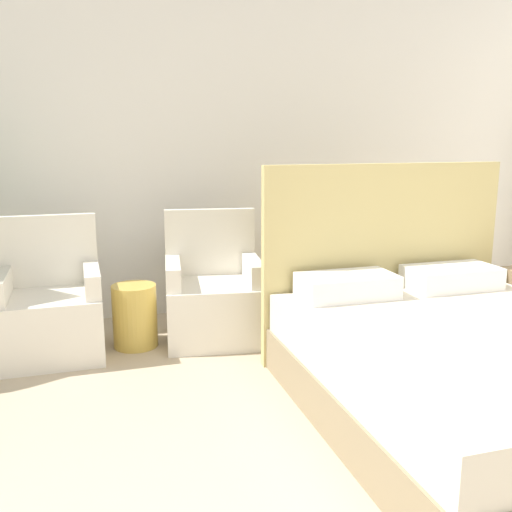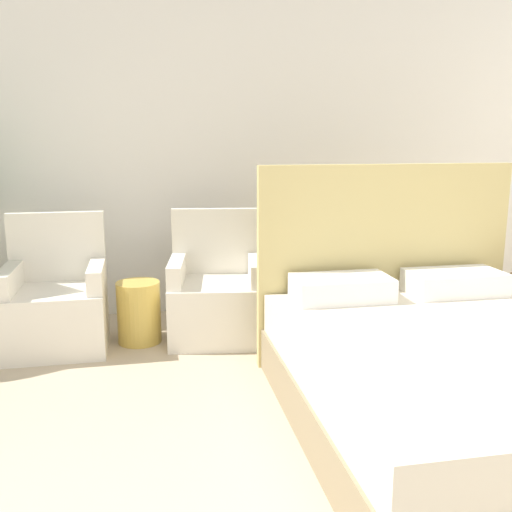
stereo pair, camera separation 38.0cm
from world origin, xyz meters
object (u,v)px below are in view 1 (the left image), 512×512
at_px(bed, 465,362).
at_px(armchair_near_window_right, 213,301).
at_px(armchair_near_window_left, 50,315).
at_px(side_table, 135,316).

distance_m(bed, armchair_near_window_right, 1.79).
xyz_separation_m(armchair_near_window_left, side_table, (0.55, 0.02, -0.06)).
bearing_deg(armchair_near_window_right, side_table, -174.21).
distance_m(armchair_near_window_right, side_table, 0.56).
bearing_deg(armchair_near_window_left, side_table, 1.33).
height_order(armchair_near_window_left, armchair_near_window_right, same).
relative_size(bed, armchair_near_window_right, 2.17).
bearing_deg(armchair_near_window_right, armchair_near_window_left, -172.21).
bearing_deg(armchair_near_window_left, armchair_near_window_right, -0.69).
xyz_separation_m(bed, side_table, (-1.58, 1.49, -0.06)).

